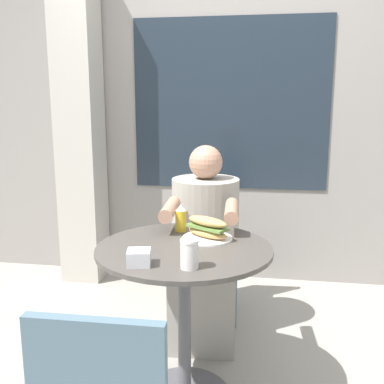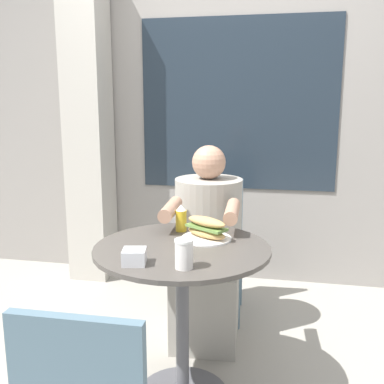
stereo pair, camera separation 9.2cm
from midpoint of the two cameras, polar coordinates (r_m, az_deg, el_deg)
The scene contains 9 objects.
storefront_wall at distance 3.42m, azimuth 2.77°, elevation 12.04°, with size 8.00×0.09×2.80m.
lattice_pillar at distance 3.49m, azimuth -14.83°, elevation 8.39°, with size 0.29×0.29×2.40m.
cafe_table at distance 2.05m, azimuth -2.29°, elevation -12.09°, with size 0.78×0.78×0.74m.
diner_chair at distance 2.93m, azimuth 1.46°, elevation -5.25°, with size 0.40×0.40×0.87m.
seated_diner at distance 2.61m, azimuth 0.60°, elevation -8.36°, with size 0.41×0.70×1.13m.
sandwich_on_plate at distance 2.07m, azimuth 0.70°, elevation -4.81°, with size 0.23×0.23×0.10m.
drink_cup at distance 1.72m, azimuth -1.87°, elevation -7.86°, with size 0.07×0.07×0.11m.
napkin_box at distance 1.78m, azimuth -8.25°, elevation -8.25°, with size 0.11×0.11×0.06m.
condiment_bottle at distance 2.19m, azimuth -2.62°, elevation -3.37°, with size 0.05×0.05×0.13m.
Camera 1 is at (0.32, -1.85, 1.37)m, focal length 42.00 mm.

